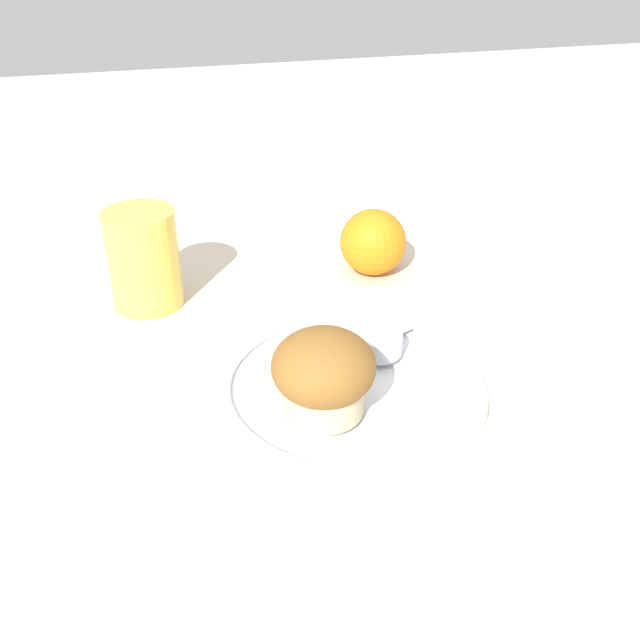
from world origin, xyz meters
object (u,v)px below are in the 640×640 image
at_px(muffin, 324,374).
at_px(orange_fruit, 373,242).
at_px(juice_glass, 144,259).
at_px(butter_knife, 349,351).

bearing_deg(muffin, orange_fruit, 63.45).
bearing_deg(juice_glass, orange_fruit, 1.75).
bearing_deg(juice_glass, butter_knife, -45.83).
distance_m(muffin, orange_fruit, 0.31).
distance_m(butter_knife, orange_fruit, 0.21).
bearing_deg(muffin, juice_glass, 116.57).
bearing_deg(orange_fruit, muffin, -116.55).
bearing_deg(orange_fruit, juice_glass, -178.25).
relative_size(butter_knife, orange_fruit, 1.96).
xyz_separation_m(butter_knife, orange_fruit, (0.09, 0.19, 0.02)).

